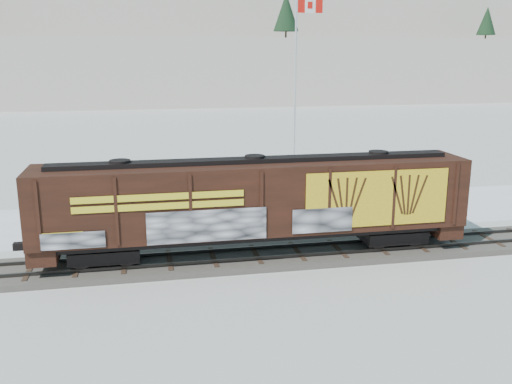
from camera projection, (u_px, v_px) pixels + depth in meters
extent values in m
plane|color=white|center=(297.00, 257.00, 26.98)|extent=(500.00, 500.00, 0.00)
cube|color=#59544C|center=(298.00, 254.00, 26.94)|extent=(50.00, 3.40, 0.28)
cube|color=#33302D|center=(302.00, 255.00, 26.21)|extent=(50.00, 0.10, 0.15)
cube|color=#33302D|center=(294.00, 245.00, 27.58)|extent=(50.00, 0.10, 0.15)
cube|color=white|center=(264.00, 214.00, 34.12)|extent=(40.00, 8.00, 0.03)
cube|color=white|center=(175.00, 70.00, 116.06)|extent=(360.00, 40.00, 12.00)
cube|color=white|center=(167.00, 42.00, 143.21)|extent=(360.00, 40.00, 24.00)
cube|color=white|center=(161.00, 26.00, 175.25)|extent=(360.00, 50.00, 35.00)
cone|color=black|center=(286.00, 12.00, 112.78)|extent=(5.04, 5.04, 7.38)
cone|color=black|center=(487.00, 21.00, 127.82)|extent=(4.20, 4.20, 6.15)
cube|color=black|center=(105.00, 252.00, 25.10)|extent=(3.00, 2.00, 0.90)
cube|color=black|center=(391.00, 233.00, 27.66)|extent=(3.00, 2.00, 0.90)
cylinder|color=black|center=(81.00, 259.00, 24.18)|extent=(0.90, 0.12, 0.90)
cube|color=black|center=(255.00, 231.00, 26.25)|extent=(19.60, 2.40, 0.25)
cube|color=black|center=(255.00, 196.00, 25.85)|extent=(19.60, 3.00, 3.12)
cube|color=black|center=(255.00, 160.00, 25.46)|extent=(18.03, 0.90, 0.20)
cube|color=yellow|center=(378.00, 199.00, 25.39)|extent=(6.66, 0.03, 2.53)
cube|color=gold|center=(160.00, 202.00, 23.48)|extent=(7.05, 0.02, 0.70)
cube|color=silver|center=(207.00, 226.00, 24.12)|extent=(5.09, 0.03, 1.40)
cylinder|color=silver|center=(293.00, 185.00, 41.23)|extent=(0.90, 0.90, 0.20)
cylinder|color=silver|center=(295.00, 94.00, 39.68)|extent=(0.14, 0.14, 13.24)
cube|color=red|center=(301.00, 5.00, 38.34)|extent=(0.50, 0.07, 1.00)
cube|color=white|center=(310.00, 5.00, 38.45)|extent=(0.70, 0.09, 1.00)
cube|color=red|center=(319.00, 5.00, 38.58)|extent=(0.50, 0.07, 1.00)
imported|color=#9EA1A5|center=(116.00, 204.00, 33.06)|extent=(5.19, 3.02, 1.66)
imported|color=silver|center=(234.00, 205.00, 33.18)|extent=(4.80, 2.10, 1.53)
imported|color=black|center=(333.00, 203.00, 34.05)|extent=(4.73, 3.12, 1.27)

